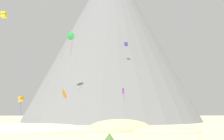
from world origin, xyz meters
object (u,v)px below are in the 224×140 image
Objects in this scene: rock_massif at (108,44)px; kite_yellow_high at (4,15)px; bush_near_right at (109,137)px; bush_scatter_east at (105,130)px; kite_violet_low at (123,92)px; kite_indigo_mid at (126,44)px; kite_orange_low at (64,94)px; kite_gold_low at (21,99)px; bush_low_patch at (30,129)px; kite_green_mid at (71,36)px.

kite_yellow_high is at bearing -131.25° from rock_massif.
bush_scatter_east is (-0.07, 18.30, -0.30)m from bush_near_right.
kite_violet_low is 2.12× the size of kite_yellow_high.
kite_orange_low is (-15.91, -18.85, -15.91)m from kite_indigo_mid.
kite_yellow_high is at bearing 124.25° from bush_near_right.
bush_near_right is 18.31m from bush_scatter_east.
rock_massif reaches higher than kite_orange_low.
bush_near_right is at bearing -89.78° from bush_scatter_east.
bush_scatter_east is 36.61m from kite_gold_low.
bush_low_patch is at bearing -107.04° from rock_massif.
kite_gold_low is 2.55× the size of kite_orange_low.
bush_scatter_east is 15.77m from kite_orange_low.
kite_indigo_mid is at bearing -82.22° from kite_gold_low.
kite_gold_low is at bearing 107.35° from bush_low_patch.
kite_green_mid is at bearing 79.05° from bush_low_patch.
kite_violet_low is at bearing -55.00° from kite_indigo_mid.
bush_low_patch is 0.70× the size of bush_scatter_east.
kite_yellow_high reaches higher than bush_scatter_east.
kite_indigo_mid is at bearing 156.11° from kite_orange_low.
kite_green_mid is at bearing -163.73° from kite_orange_low.
kite_green_mid reaches higher than kite_violet_low.
bush_scatter_east is at bearing -23.10° from kite_yellow_high.
bush_scatter_east is 0.88× the size of kite_orange_low.
kite_green_mid is (-8.92, 24.11, 23.89)m from bush_scatter_east.
bush_near_right is 54.20m from kite_yellow_high.
kite_yellow_high is at bearing 105.97° from kite_violet_low.
kite_yellow_high is 0.69× the size of kite_orange_low.
kite_indigo_mid is (6.99, 29.67, 23.12)m from bush_scatter_east.
kite_green_mid is 21.33m from kite_orange_low.
kite_yellow_high reaches higher than kite_violet_low.
bush_scatter_east is at bearing -136.55° from kite_gold_low.
kite_gold_low is at bearing 128.97° from bush_scatter_east.
rock_massif is (2.61, 52.62, 28.41)m from bush_scatter_east.
bush_near_right is 49.36m from kite_green_mid.
bush_scatter_east is 0.03× the size of rock_massif.
kite_gold_low is 21.95m from kite_orange_low.
kite_green_mid is (-15.91, -5.56, 0.77)m from kite_indigo_mid.
kite_yellow_high is (-26.07, 38.30, 28.14)m from bush_near_right.
bush_near_right is 0.58× the size of kite_orange_low.
bush_scatter_east is 0.34× the size of kite_gold_low.
kite_violet_low is at bearing 131.68° from kite_orange_low.
kite_violet_low is (4.91, 35.72, 7.89)m from bush_near_right.
kite_orange_low is (-11.53, -41.80, -21.20)m from rock_massif.
bush_near_right is 51.94m from kite_gold_low.
kite_gold_low reaches higher than bush_scatter_east.
kite_indigo_mid is 0.43× the size of kite_violet_low.
kite_indigo_mid is at bearing 36.12° from kite_green_mid.
kite_violet_low reaches higher than bush_near_right.
kite_green_mid is (17.09, 4.12, -4.55)m from kite_yellow_high.
kite_indigo_mid is (6.92, 47.97, 22.82)m from bush_near_right.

